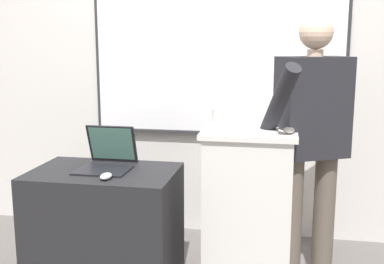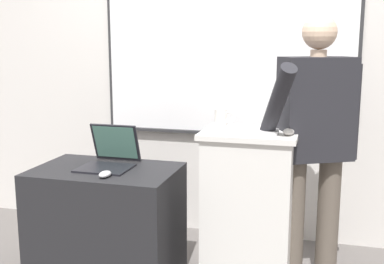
{
  "view_description": "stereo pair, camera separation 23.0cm",
  "coord_description": "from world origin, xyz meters",
  "views": [
    {
      "loc": [
        0.58,
        -2.27,
        1.45
      ],
      "look_at": [
        0.08,
        0.39,
        0.94
      ],
      "focal_mm": 45.0,
      "sensor_mm": 36.0,
      "label": 1
    },
    {
      "loc": [
        0.8,
        -2.22,
        1.45
      ],
      "look_at": [
        0.08,
        0.39,
        0.94
      ],
      "focal_mm": 45.0,
      "sensor_mm": 36.0,
      "label": 2
    }
  ],
  "objects": [
    {
      "name": "back_wall",
      "position": [
        0.0,
        1.3,
        1.39
      ],
      "size": [
        6.4,
        0.17,
        2.79
      ],
      "color": "silver",
      "rests_on": "ground_plane"
    },
    {
      "name": "person_presenter",
      "position": [
        0.75,
        0.58,
        0.91
      ],
      "size": [
        0.58,
        0.66,
        1.6
      ],
      "rotation": [
        0.0,
        0.0,
        0.47
      ],
      "color": "brown",
      "rests_on": "ground_plane"
    },
    {
      "name": "side_desk",
      "position": [
        -0.43,
        0.3,
        0.35
      ],
      "size": [
        0.85,
        0.56,
        0.71
      ],
      "color": "black",
      "rests_on": "ground_plane"
    },
    {
      "name": "computer_mouse_by_keyboard",
      "position": [
        0.62,
        0.39,
        0.97
      ],
      "size": [
        0.06,
        0.1,
        0.03
      ],
      "color": "silver",
      "rests_on": "lectern_podium"
    },
    {
      "name": "coffee_mug",
      "position": [
        0.2,
        0.6,
        1.0
      ],
      "size": [
        0.13,
        0.07,
        0.1
      ],
      "color": "silver",
      "rests_on": "lectern_podium"
    },
    {
      "name": "computer_mouse_by_laptop",
      "position": [
        -0.36,
        0.14,
        0.72
      ],
      "size": [
        0.06,
        0.1,
        0.03
      ],
      "color": "#BCBCC1",
      "rests_on": "side_desk"
    },
    {
      "name": "laptop",
      "position": [
        -0.43,
        0.38,
        0.78
      ],
      "size": [
        0.3,
        0.33,
        0.25
      ],
      "color": "black",
      "rests_on": "side_desk"
    },
    {
      "name": "wireless_keyboard",
      "position": [
        0.37,
        0.4,
        0.96
      ],
      "size": [
        0.38,
        0.11,
        0.02
      ],
      "color": "silver",
      "rests_on": "lectern_podium"
    },
    {
      "name": "lectern_podium",
      "position": [
        0.4,
        0.45,
        0.48
      ],
      "size": [
        0.54,
        0.43,
        0.95
      ],
      "color": "silver",
      "rests_on": "ground_plane"
    }
  ]
}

